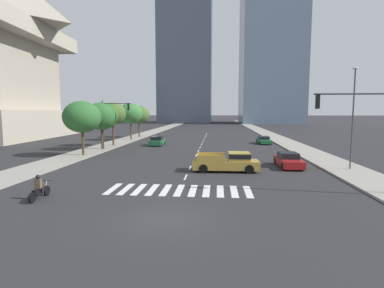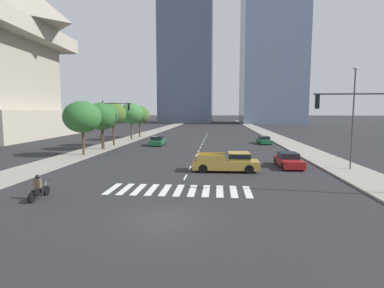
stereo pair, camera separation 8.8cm
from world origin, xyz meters
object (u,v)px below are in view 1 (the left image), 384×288
motorcycle_lead (39,190)px  street_tree_nearest (82,117)px  pickup_truck (229,162)px  traffic_signal_near (363,121)px  sedan_green_1 (157,141)px  street_tree_second (101,116)px  street_lamp_east (353,112)px  street_tree_third (113,114)px  sedan_red_0 (288,160)px  street_tree_fifth (139,115)px  sedan_green_2 (264,140)px  traffic_signal_far (112,116)px  street_tree_fourth (131,114)px

motorcycle_lead → street_tree_nearest: (-5.08, 17.01, 3.96)m
pickup_truck → traffic_signal_near: (7.83, -6.68, 3.78)m
sedan_green_1 → traffic_signal_near: 32.09m
sedan_green_1 → traffic_signal_near: traffic_signal_near is taller
street_tree_nearest → street_tree_second: (-0.00, 5.82, -0.00)m
motorcycle_lead → street_lamp_east: bearing=-65.6°
sedan_green_1 → street_tree_third: size_ratio=0.71×
sedan_red_0 → street_tree_fifth: (-22.22, 30.33, 3.90)m
sedan_green_2 → motorcycle_lead: bearing=-30.8°
street_tree_second → street_tree_third: 4.45m
sedan_red_0 → street_tree_third: (-22.22, 15.31, 4.24)m
sedan_green_1 → street_tree_nearest: (-6.33, -11.89, 3.91)m
traffic_signal_near → street_tree_third: traffic_signal_near is taller
pickup_truck → street_tree_third: (-16.58, 17.89, 4.04)m
street_tree_second → sedan_red_0: bearing=-26.1°
sedan_green_1 → traffic_signal_far: 8.93m
sedan_green_2 → sedan_green_1: bearing=-79.3°
traffic_signal_near → street_tree_second: size_ratio=1.04×
pickup_truck → sedan_green_1: (-10.25, 19.53, -0.18)m
sedan_green_1 → street_tree_fifth: street_tree_fifth is taller
pickup_truck → traffic_signal_near: bearing=-41.6°
traffic_signal_far → pickup_truck: bearing=-41.0°
sedan_green_1 → street_tree_second: 9.60m
sedan_green_2 → street_tree_nearest: 28.13m
sedan_green_1 → street_lamp_east: size_ratio=0.52×
street_tree_second → street_tree_fifth: street_tree_second is taller
pickup_truck → street_tree_third: street_tree_third is taller
sedan_red_0 → street_tree_fourth: (-22.22, 24.63, 4.20)m
sedan_green_1 → street_tree_second: (-6.33, -6.07, 3.91)m
sedan_green_1 → sedan_green_2: (16.70, 3.75, -0.08)m
traffic_signal_far → street_tree_third: size_ratio=1.02×
street_lamp_east → street_tree_second: street_lamp_east is taller
pickup_truck → street_tree_fifth: size_ratio=0.93×
sedan_green_2 → traffic_signal_far: traffic_signal_far is taller
street_lamp_east → street_tree_fifth: bearing=130.8°
street_lamp_east → street_tree_third: bearing=148.7°
sedan_green_2 → traffic_signal_near: size_ratio=0.70×
street_tree_nearest → street_tree_third: 10.26m
sedan_green_1 → street_tree_third: 7.78m
traffic_signal_far → street_tree_third: bearing=109.0°
sedan_green_1 → street_tree_second: bearing=133.4°
motorcycle_lead → sedan_green_2: 37.26m
street_tree_nearest → street_tree_fifth: size_ratio=1.01×
street_tree_nearest → street_tree_second: 5.82m
pickup_truck → street_tree_third: 24.73m
street_tree_third → street_tree_fifth: street_tree_third is taller
pickup_truck → sedan_green_2: (6.45, 23.28, -0.26)m
street_tree_second → street_tree_fourth: (0.00, 13.76, 0.27)m
sedan_red_0 → street_tree_third: street_tree_third is taller
street_tree_third → street_tree_fifth: 15.02m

